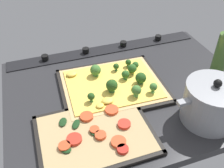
# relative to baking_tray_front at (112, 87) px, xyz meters

# --- Properties ---
(ground_plane) EXTENTS (0.85, 0.64, 0.03)m
(ground_plane) POSITION_rel_baking_tray_front_xyz_m (-0.05, 0.03, -0.02)
(ground_plane) COLOR #28282B
(stove_control_panel) EXTENTS (0.82, 0.07, 0.03)m
(stove_control_panel) POSITION_rel_baking_tray_front_xyz_m (-0.05, -0.25, 0.00)
(stove_control_panel) COLOR black
(stove_control_panel) RESTS_ON ground_plane
(baking_tray_front) EXTENTS (0.37, 0.31, 0.01)m
(baking_tray_front) POSITION_rel_baking_tray_front_xyz_m (0.00, 0.00, 0.00)
(baking_tray_front) COLOR black
(baking_tray_front) RESTS_ON ground_plane
(broccoli_pizza) EXTENTS (0.35, 0.28, 0.06)m
(broccoli_pizza) POSITION_rel_baking_tray_front_xyz_m (-0.01, 0.00, 0.02)
(broccoli_pizza) COLOR tan
(broccoli_pizza) RESTS_ON baking_tray_front
(baking_tray_back) EXTENTS (0.33, 0.26, 0.01)m
(baking_tray_back) POSITION_rel_baking_tray_front_xyz_m (0.12, 0.19, 0.00)
(baking_tray_back) COLOR black
(baking_tray_back) RESTS_ON ground_plane
(veggie_pizza_back) EXTENTS (0.31, 0.23, 0.02)m
(veggie_pizza_back) POSITION_rel_baking_tray_front_xyz_m (0.12, 0.19, 0.01)
(veggie_pizza_back) COLOR tan
(veggie_pizza_back) RESTS_ON baking_tray_back
(cooking_pot) EXTENTS (0.24, 0.17, 0.15)m
(cooking_pot) POSITION_rel_baking_tray_front_xyz_m (-0.23, 0.24, 0.06)
(cooking_pot) COLOR gray
(cooking_pot) RESTS_ON ground_plane
(oil_bottle) EXTENTS (0.05, 0.05, 0.22)m
(oil_bottle) POSITION_rel_baking_tray_front_xyz_m (-0.40, 0.06, 0.09)
(oil_bottle) COLOR #476B2D
(oil_bottle) RESTS_ON ground_plane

